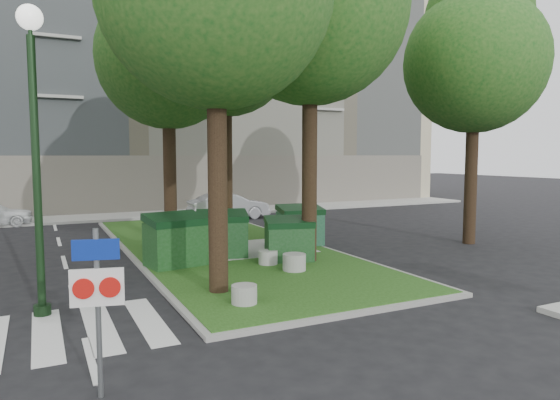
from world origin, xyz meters
TOP-DOWN VIEW (x-y plane):
  - ground at (0.00, 0.00)m, footprint 120.00×120.00m
  - median_island at (0.50, 8.00)m, footprint 6.00×16.00m
  - median_kerb at (0.50, 8.00)m, footprint 6.30×16.30m
  - building_sidewalk at (0.00, 18.50)m, footprint 42.00×3.00m
  - zebra_crossing at (-3.75, 1.50)m, footprint 5.00×3.00m
  - apartment_building at (0.00, 26.00)m, footprint 41.00×12.00m
  - tree_median_mid at (-0.91, 9.06)m, footprint 4.80×4.80m
  - tree_median_far at (2.29, 12.06)m, footprint 5.80×5.80m
  - tree_street_right at (9.09, 5.06)m, footprint 5.00×5.00m
  - dumpster_a at (-1.70, 5.58)m, footprint 1.79×1.41m
  - dumpster_b at (-0.10, 6.19)m, footprint 1.76×1.43m
  - dumpster_c at (1.50, 4.81)m, footprint 1.61×1.33m
  - dumpster_d at (3.00, 6.91)m, footprint 1.62×1.24m
  - bollard_left at (-1.33, 1.35)m, footprint 0.54×0.54m
  - bollard_right at (1.01, 3.57)m, footprint 0.63×0.63m
  - bollard_mid at (0.71, 4.59)m, footprint 0.55×0.55m
  - litter_bin at (1.92, 11.55)m, footprint 0.45×0.45m
  - street_lamp at (-5.16, 2.75)m, footprint 0.49×0.49m
  - traffic_sign_pole at (-4.50, -1.37)m, footprint 0.67×0.20m
  - car_silver at (3.53, 15.50)m, footprint 4.06×1.46m

SIDE VIEW (x-z plane):
  - ground at x=0.00m, z-range 0.00..0.00m
  - zebra_crossing at x=-3.75m, z-range 0.00..0.01m
  - median_kerb at x=0.50m, z-range 0.00..0.10m
  - median_island at x=0.50m, z-range 0.00..0.12m
  - building_sidewalk at x=0.00m, z-range 0.00..0.12m
  - bollard_left at x=-1.33m, z-range 0.12..0.51m
  - bollard_mid at x=0.71m, z-range 0.12..0.51m
  - bollard_right at x=1.01m, z-range 0.12..0.57m
  - litter_bin at x=1.92m, z-range 0.12..0.91m
  - car_silver at x=3.53m, z-range 0.00..1.33m
  - dumpster_c at x=1.50m, z-range 0.09..1.39m
  - dumpster_d at x=3.00m, z-range 0.09..1.49m
  - dumpster_b at x=-0.10m, z-range 0.09..1.52m
  - dumpster_a at x=-1.70m, z-range 0.09..1.58m
  - traffic_sign_pole at x=-4.50m, z-range 0.32..2.60m
  - street_lamp at x=-5.16m, z-range 0.79..6.89m
  - tree_median_mid at x=-0.91m, z-range 1.98..11.97m
  - tree_street_right at x=9.09m, z-range 1.95..12.02m
  - apartment_building at x=0.00m, z-range 0.00..16.00m
  - tree_median_far at x=2.29m, z-range 2.36..14.28m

